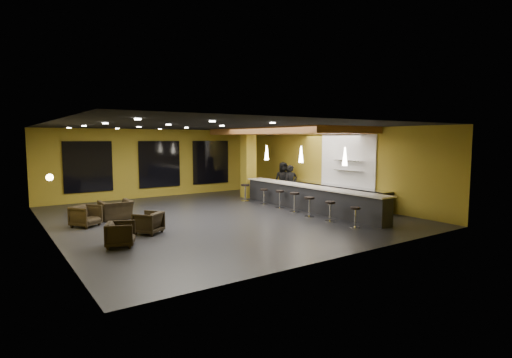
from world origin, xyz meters
TOP-DOWN VIEW (x-y plane):
  - floor at (0.00, 0.00)m, footprint 12.00×13.00m
  - ceiling at (0.00, 0.00)m, footprint 12.00×13.00m
  - wall_back at (0.00, 6.55)m, footprint 12.00×0.10m
  - wall_front at (0.00, -6.55)m, footprint 12.00×0.10m
  - wall_left at (-6.05, 0.00)m, footprint 0.10×13.00m
  - wall_right at (6.05, 0.00)m, footprint 0.10×13.00m
  - wood_soffit at (4.00, 1.00)m, footprint 3.60×8.00m
  - window_left at (-3.50, 6.44)m, footprint 2.20×0.06m
  - window_center at (0.00, 6.44)m, footprint 2.20×0.06m
  - window_right at (3.00, 6.44)m, footprint 2.20×0.06m
  - tile_backsplash at (5.96, -1.00)m, footprint 0.06×3.20m
  - bar_counter at (3.65, -1.00)m, footprint 0.60×8.00m
  - bar_top at (3.65, -1.00)m, footprint 0.78×8.10m
  - prep_counter at (5.65, -0.50)m, footprint 0.70×6.00m
  - prep_top at (5.65, -0.50)m, footprint 0.72×6.00m
  - wall_shelf_lower at (5.82, -1.20)m, footprint 0.30×1.50m
  - wall_shelf_upper at (5.82, -1.20)m, footprint 0.30×1.50m
  - column at (3.65, 3.60)m, footprint 0.60×0.60m
  - wall_sconce at (-5.88, 0.50)m, footprint 0.22×0.22m
  - pendant_0 at (3.65, -3.00)m, footprint 0.20×0.20m
  - pendant_1 at (3.65, -0.50)m, footprint 0.20×0.20m
  - pendant_2 at (3.65, 2.00)m, footprint 0.20×0.20m
  - staff_a at (4.57, 1.27)m, footprint 0.74×0.60m
  - staff_b at (5.14, 2.03)m, footprint 0.92×0.81m
  - staff_c at (5.05, 2.48)m, footprint 1.05×0.90m
  - armchair_a at (-4.52, -2.28)m, footprint 0.99×0.98m
  - armchair_b at (-3.35, -1.25)m, footprint 1.07×1.07m
  - armchair_c at (-4.78, 0.97)m, footprint 1.11×1.12m
  - armchair_d at (-3.59, 1.63)m, footprint 1.11×0.98m
  - bar_stool_0 at (2.72, -4.39)m, footprint 0.36×0.36m
  - bar_stool_1 at (2.74, -3.19)m, footprint 0.38×0.38m
  - bar_stool_2 at (2.71, -2.10)m, footprint 0.40×0.40m
  - bar_stool_3 at (2.89, -1.00)m, footprint 0.42×0.42m
  - bar_stool_4 at (2.98, 0.10)m, footprint 0.40×0.40m
  - bar_stool_5 at (3.00, 1.31)m, footprint 0.36×0.36m
  - bar_stool_6 at (2.77, 2.54)m, footprint 0.42×0.42m

SIDE VIEW (x-z plane):
  - floor at x=0.00m, z-range -0.10..0.00m
  - armchair_a at x=-4.52m, z-range 0.00..0.69m
  - armchair_b at x=-3.35m, z-range 0.00..0.70m
  - armchair_d at x=-3.59m, z-range 0.00..0.71m
  - armchair_c at x=-4.78m, z-range 0.00..0.74m
  - prep_counter at x=5.65m, z-range 0.00..0.86m
  - bar_stool_0 at x=2.72m, z-range 0.10..0.81m
  - bar_stool_5 at x=3.00m, z-range 0.10..0.82m
  - bar_stool_1 at x=2.74m, z-range 0.10..0.85m
  - bar_counter at x=3.65m, z-range 0.00..1.00m
  - bar_stool_2 at x=2.71m, z-range 0.11..0.89m
  - bar_stool_4 at x=2.98m, z-range 0.11..0.89m
  - bar_stool_3 at x=2.89m, z-range 0.11..0.93m
  - bar_stool_6 at x=2.77m, z-range 0.12..0.95m
  - staff_b at x=5.14m, z-range 0.00..1.58m
  - staff_a at x=4.57m, z-range 0.00..1.75m
  - prep_top at x=5.65m, z-range 0.87..0.90m
  - staff_c at x=5.05m, z-range 0.00..1.83m
  - bar_top at x=3.65m, z-range 1.00..1.05m
  - wall_shelf_lower at x=5.82m, z-range 1.59..1.61m
  - window_left at x=-3.50m, z-range 0.50..2.90m
  - window_center at x=0.00m, z-range 0.50..2.90m
  - window_right at x=3.00m, z-range 0.50..2.90m
  - wall_back at x=0.00m, z-range 0.00..3.50m
  - wall_front at x=0.00m, z-range 0.00..3.50m
  - wall_left at x=-6.05m, z-range 0.00..3.50m
  - wall_right at x=6.05m, z-range 0.00..3.50m
  - column at x=3.65m, z-range 0.00..3.50m
  - wall_sconce at x=-5.88m, z-range 1.69..1.91m
  - tile_backsplash at x=5.96m, z-range 0.80..3.20m
  - wall_shelf_upper at x=5.82m, z-range 2.03..2.06m
  - pendant_0 at x=3.65m, z-range 2.00..2.70m
  - pendant_1 at x=3.65m, z-range 2.00..2.70m
  - pendant_2 at x=3.65m, z-range 2.00..2.70m
  - wood_soffit at x=4.00m, z-range 3.22..3.50m
  - ceiling at x=0.00m, z-range 3.50..3.60m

